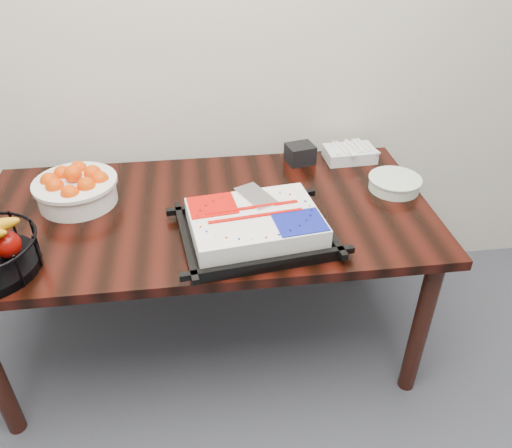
{
  "coord_description": "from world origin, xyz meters",
  "views": [
    {
      "loc": [
        -0.01,
        0.32,
        1.83
      ],
      "look_at": [
        0.17,
        1.76,
        0.83
      ],
      "focal_mm": 35.0,
      "sensor_mm": 36.0,
      "label": 1
    }
  ],
  "objects": [
    {
      "name": "fork_bag",
      "position": [
        0.69,
        2.35,
        0.78
      ],
      "size": [
        0.23,
        0.16,
        0.06
      ],
      "color": "silver",
      "rests_on": "table"
    },
    {
      "name": "table",
      "position": [
        0.0,
        2.0,
        0.66
      ],
      "size": [
        1.8,
        0.9,
        0.75
      ],
      "color": "black",
      "rests_on": "ground"
    },
    {
      "name": "napkin_box",
      "position": [
        0.45,
        2.35,
        0.79
      ],
      "size": [
        0.14,
        0.13,
        0.09
      ],
      "primitive_type": "cube",
      "rotation": [
        0.0,
        0.0,
        0.22
      ],
      "color": "black",
      "rests_on": "table"
    },
    {
      "name": "plate_stack",
      "position": [
        0.8,
        2.06,
        0.78
      ],
      "size": [
        0.22,
        0.22,
        0.05
      ],
      "color": "white",
      "rests_on": "table"
    },
    {
      "name": "cake_tray",
      "position": [
        0.17,
        1.79,
        0.8
      ],
      "size": [
        0.57,
        0.48,
        0.11
      ],
      "color": "black",
      "rests_on": "table"
    },
    {
      "name": "tangerine_bowl",
      "position": [
        -0.51,
        2.12,
        0.84
      ],
      "size": [
        0.33,
        0.33,
        0.21
      ],
      "color": "white",
      "rests_on": "table"
    }
  ]
}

